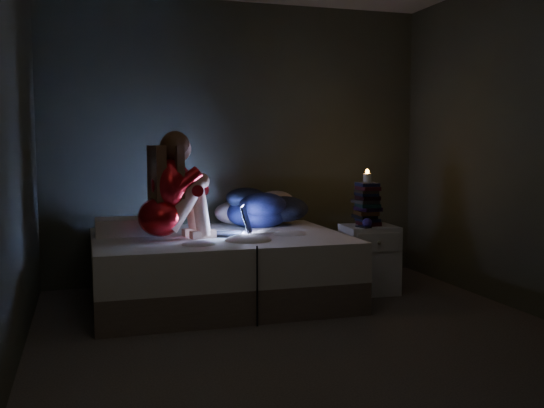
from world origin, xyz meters
name	(u,v)px	position (x,y,z in m)	size (l,w,h in m)	color
floor	(308,338)	(0.00, 0.00, -0.01)	(3.60, 3.80, 0.02)	#383330
wall_back	(239,143)	(0.00, 1.91, 1.30)	(3.60, 0.02, 2.60)	#343530
wall_front	(498,138)	(0.00, -1.91, 1.30)	(3.60, 0.02, 2.60)	#343530
wall_left	(8,141)	(-1.81, 0.00, 1.30)	(0.02, 3.80, 2.60)	#343530
wall_right	(541,142)	(1.81, 0.00, 1.30)	(0.02, 3.80, 2.60)	#343530
bed	(220,268)	(-0.37, 1.10, 0.28)	(2.00, 1.50, 0.55)	silver
pillow	(125,226)	(-1.10, 1.33, 0.62)	(0.47, 0.33, 0.13)	silver
woman	(160,186)	(-0.86, 0.96, 0.97)	(0.52, 0.34, 0.84)	maroon
laptop	(227,220)	(-0.32, 1.04, 0.68)	(0.36, 0.26, 0.26)	black
clothes_pile	(258,206)	(0.08, 1.53, 0.73)	(0.61, 0.48, 0.36)	#102344
nightstand	(369,259)	(0.94, 1.03, 0.29)	(0.44, 0.39, 0.59)	silver
book_stack	(367,205)	(0.92, 1.06, 0.76)	(0.19, 0.25, 0.36)	black
candle	(367,179)	(0.92, 1.06, 0.98)	(0.07, 0.07, 0.08)	beige
phone	(365,227)	(0.84, 0.92, 0.59)	(0.07, 0.14, 0.01)	black
blue_orb	(368,223)	(0.87, 0.92, 0.63)	(0.08, 0.08, 0.08)	#39298C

